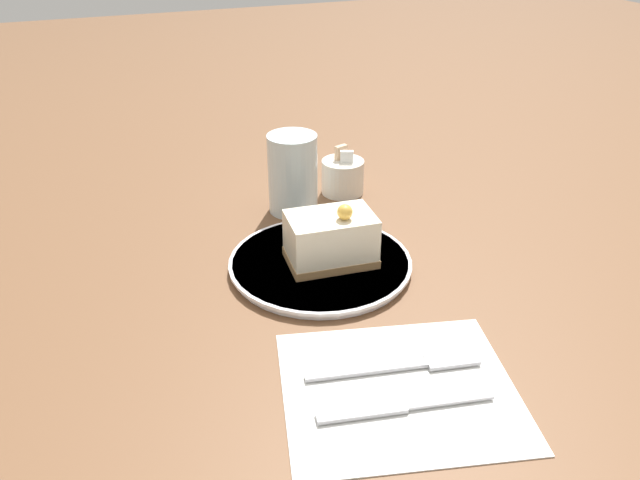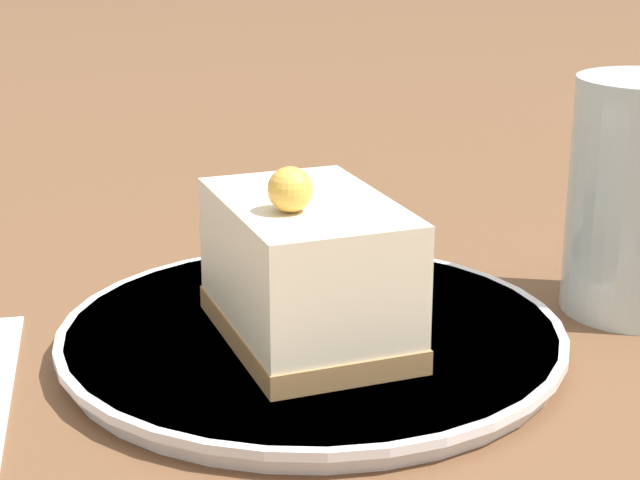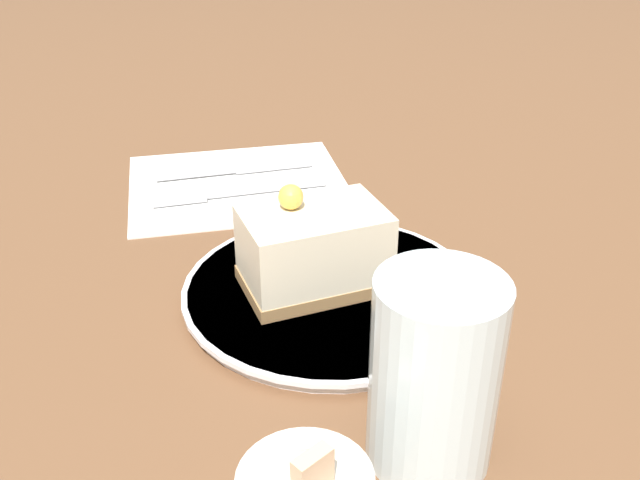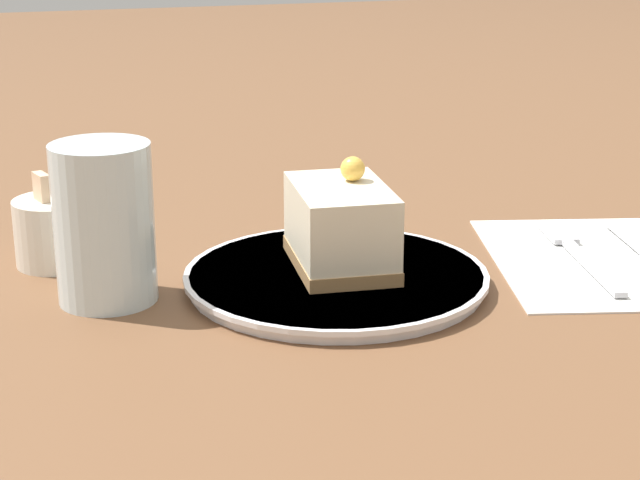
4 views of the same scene
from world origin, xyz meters
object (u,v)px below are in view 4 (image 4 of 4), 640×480
at_px(fork, 575,249).
at_px(sugar_bowl, 56,230).
at_px(drinking_glass, 104,223).
at_px(plate, 336,278).
at_px(cake_slice, 341,226).

bearing_deg(fork, sugar_bowl, 176.94).
xyz_separation_m(fork, drinking_glass, (-0.38, 0.01, 0.05)).
distance_m(plate, cake_slice, 0.04).
bearing_deg(cake_slice, drinking_glass, -178.89).
xyz_separation_m(sugar_bowl, drinking_glass, (0.03, -0.09, 0.03)).
xyz_separation_m(plate, fork, (0.21, 0.01, -0.00)).
distance_m(cake_slice, sugar_bowl, 0.23).
bearing_deg(fork, cake_slice, -168.59).
height_order(plate, cake_slice, cake_slice).
xyz_separation_m(plate, drinking_glass, (-0.17, 0.02, 0.05)).
distance_m(fork, drinking_glass, 0.38).
bearing_deg(plate, drinking_glass, 172.02).
height_order(fork, drinking_glass, drinking_glass).
relative_size(plate, drinking_glass, 1.97).
relative_size(plate, cake_slice, 2.04).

